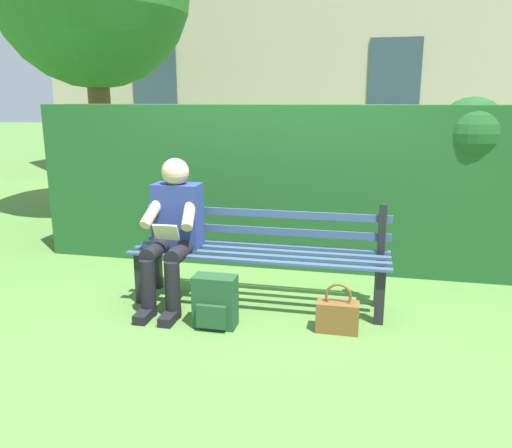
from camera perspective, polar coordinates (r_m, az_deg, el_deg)
name	(u,v)px	position (r m, az deg, el deg)	size (l,w,h in m)	color
ground	(259,304)	(4.22, 0.29, -8.92)	(60.00, 60.00, 0.00)	#517F38
park_bench	(260,252)	(4.14, 0.48, -3.14)	(2.06, 0.50, 0.83)	black
person_seated	(173,229)	(4.12, -9.30, -0.52)	(0.44, 0.73, 1.18)	navy
hedge_backdrop	(301,182)	(5.16, 5.10, 4.75)	(5.22, 0.76, 1.66)	#1E5123
backpack	(215,302)	(3.78, -4.60, -8.70)	(0.31, 0.24, 0.39)	#1E4728
handbag	(338,315)	(3.76, 9.11, -10.05)	(0.30, 0.14, 0.37)	brown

